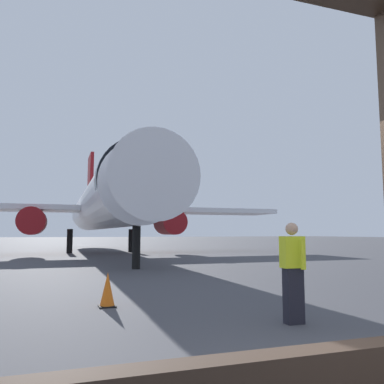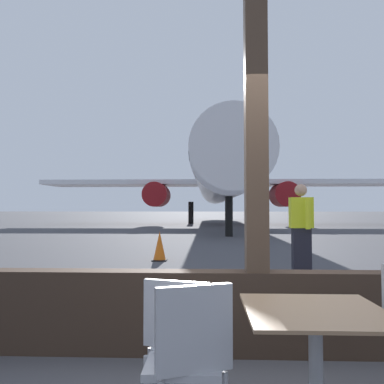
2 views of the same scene
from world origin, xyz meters
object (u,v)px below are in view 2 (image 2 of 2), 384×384
cafe_chair_window_right (188,353)px  airplane (220,179)px  cafe_chair_side_extra (182,335)px  ground_crew_worker (301,231)px  dining_table (316,362)px  traffic_cone (160,247)px

cafe_chair_window_right → airplane: size_ratio=0.03×
cafe_chair_window_right → cafe_chair_side_extra: size_ratio=1.04×
airplane → ground_crew_worker: airplane is taller
dining_table → cafe_chair_side_extra: bearing=173.7°
cafe_chair_side_extra → ground_crew_worker: bearing=68.6°
cafe_chair_side_extra → traffic_cone: (-1.04, 7.30, -0.19)m
cafe_chair_window_right → airplane: bearing=87.9°
dining_table → airplane: bearing=89.3°
ground_crew_worker → cafe_chair_side_extra: bearing=-111.4°
cafe_chair_window_right → cafe_chair_side_extra: cafe_chair_window_right is taller
cafe_chair_side_extra → ground_crew_worker: (1.84, 4.69, 0.36)m
ground_crew_worker → traffic_cone: (-2.87, 2.61, -0.56)m
ground_crew_worker → cafe_chair_window_right: bearing=-109.6°
cafe_chair_side_extra → airplane: (1.15, 29.12, 3.12)m
cafe_chair_side_extra → ground_crew_worker: 5.05m
dining_table → traffic_cone: traffic_cone is taller
ground_crew_worker → traffic_cone: size_ratio=2.40×
airplane → traffic_cone: airplane is taller
dining_table → cafe_chair_side_extra: cafe_chair_side_extra is taller
cafe_chair_window_right → ground_crew_worker: ground_crew_worker is taller
cafe_chair_window_right → traffic_cone: (-1.09, 7.62, -0.20)m
cafe_chair_side_extra → traffic_cone: cafe_chair_side_extra is taller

